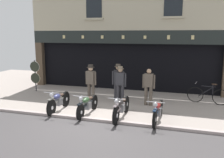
{
  "coord_description": "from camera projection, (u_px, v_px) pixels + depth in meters",
  "views": [
    {
      "loc": [
        3.21,
        -7.75,
        3.12
      ],
      "look_at": [
        0.1,
        2.57,
        1.1
      ],
      "focal_mm": 38.81,
      "sensor_mm": 36.0,
      "label": 1
    }
  ],
  "objects": [
    {
      "name": "motorcycle_left",
      "position": [
        59.0,
        101.0,
        9.85
      ],
      "size": [
        0.62,
        1.97,
        0.92
      ],
      "rotation": [
        0.0,
        0.0,
        3.19
      ],
      "color": "black",
      "rests_on": "ground"
    },
    {
      "name": "salesman_right",
      "position": [
        149.0,
        85.0,
        10.59
      ],
      "size": [
        0.56,
        0.26,
        1.63
      ],
      "rotation": [
        0.0,
        0.0,
        3.06
      ],
      "color": "brown",
      "rests_on": "ground"
    },
    {
      "name": "ground",
      "position": [
        78.0,
        132.0,
        7.86
      ],
      "size": [
        23.0,
        22.0,
        0.18
      ],
      "color": "#9D9189"
    },
    {
      "name": "shopkeeper_center",
      "position": [
        120.0,
        83.0,
        11.0
      ],
      "size": [
        0.56,
        0.34,
        1.68
      ],
      "rotation": [
        0.0,
        0.0,
        3.1
      ],
      "color": "#2D2D33",
      "rests_on": "ground"
    },
    {
      "name": "salesman_left",
      "position": [
        91.0,
        81.0,
        11.31
      ],
      "size": [
        0.55,
        0.37,
        1.72
      ],
      "rotation": [
        0.0,
        0.0,
        2.98
      ],
      "color": "brown",
      "rests_on": "ground"
    },
    {
      "name": "motorcycle_center_left",
      "position": [
        87.0,
        104.0,
        9.43
      ],
      "size": [
        0.62,
        1.99,
        0.9
      ],
      "rotation": [
        0.0,
        0.0,
        3.13
      ],
      "color": "black",
      "rests_on": "ground"
    },
    {
      "name": "motorcycle_center_right",
      "position": [
        158.0,
        110.0,
        8.67
      ],
      "size": [
        0.62,
        2.03,
        0.91
      ],
      "rotation": [
        0.0,
        0.0,
        3.1
      ],
      "color": "black",
      "rests_on": "ground"
    },
    {
      "name": "leaning_bicycle",
      "position": [
        208.0,
        95.0,
        10.97
      ],
      "size": [
        1.79,
        0.53,
        0.95
      ],
      "rotation": [
        0.0,
        0.0,
        1.39
      ],
      "color": "black",
      "rests_on": "ground"
    },
    {
      "name": "tyre_sign_pole",
      "position": [
        35.0,
        73.0,
        13.21
      ],
      "size": [
        0.58,
        0.06,
        1.71
      ],
      "color": "#232328",
      "rests_on": "ground"
    },
    {
      "name": "shop_facade",
      "position": [
        131.0,
        57.0,
        15.08
      ],
      "size": [
        11.3,
        4.42,
        6.14
      ],
      "color": "black",
      "rests_on": "ground"
    },
    {
      "name": "advert_board_near",
      "position": [
        171.0,
        61.0,
        12.83
      ],
      "size": [
        0.82,
        0.03,
        1.05
      ],
      "color": "silver"
    },
    {
      "name": "assistant_far_right",
      "position": [
        118.0,
        81.0,
        11.26
      ],
      "size": [
        0.55,
        0.34,
        1.75
      ],
      "rotation": [
        0.0,
        0.0,
        3.39
      ],
      "color": "#2D2D33",
      "rests_on": "ground"
    },
    {
      "name": "motorcycle_center",
      "position": [
        121.0,
        107.0,
        9.0
      ],
      "size": [
        0.62,
        2.12,
        0.94
      ],
      "rotation": [
        0.0,
        0.0,
        3.13
      ],
      "color": "black",
      "rests_on": "ground"
    }
  ]
}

